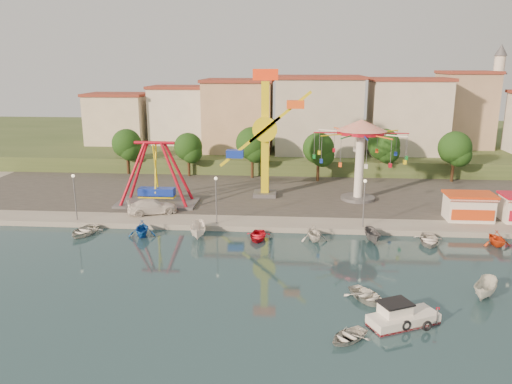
# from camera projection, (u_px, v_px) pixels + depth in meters

# --- Properties ---
(ground) EXTENTS (200.00, 200.00, 0.00)m
(ground) POSITION_uv_depth(u_px,v_px,m) (286.00, 280.00, 42.35)
(ground) COLOR #15313A
(ground) RESTS_ON ground
(quay_deck) EXTENTS (200.00, 100.00, 0.60)m
(quay_deck) POSITION_uv_depth(u_px,v_px,m) (292.00, 151.00, 102.09)
(quay_deck) COLOR #9E998E
(quay_deck) RESTS_ON ground
(asphalt_pad) EXTENTS (90.00, 28.00, 0.01)m
(asphalt_pad) POSITION_uv_depth(u_px,v_px,m) (291.00, 187.00, 71.14)
(asphalt_pad) COLOR #4C4944
(asphalt_pad) RESTS_ON quay_deck
(hill_terrace) EXTENTS (200.00, 60.00, 3.00)m
(hill_terrace) POSITION_uv_depth(u_px,v_px,m) (293.00, 141.00, 106.61)
(hill_terrace) COLOR #384C26
(hill_terrace) RESTS_ON ground
(pirate_ship_ride) EXTENTS (10.00, 5.00, 8.00)m
(pirate_ship_ride) POSITION_uv_depth(u_px,v_px,m) (156.00, 175.00, 61.77)
(pirate_ship_ride) COLOR #59595E
(pirate_ship_ride) RESTS_ON quay_deck
(kamikaze_tower) EXTENTS (7.92, 3.10, 16.50)m
(kamikaze_tower) POSITION_uv_depth(u_px,v_px,m) (268.00, 138.00, 64.50)
(kamikaze_tower) COLOR #59595E
(kamikaze_tower) RESTS_ON quay_deck
(wave_swinger) EXTENTS (11.60, 11.60, 10.40)m
(wave_swinger) POSITION_uv_depth(u_px,v_px,m) (361.00, 142.00, 62.92)
(wave_swinger) COLOR #59595E
(wave_swinger) RESTS_ON quay_deck
(booth_left) EXTENTS (5.40, 3.78, 3.08)m
(booth_left) POSITION_uv_depth(u_px,v_px,m) (469.00, 206.00, 56.18)
(booth_left) COLOR white
(booth_left) RESTS_ON quay_deck
(lamp_post_0) EXTENTS (0.14, 0.14, 5.00)m
(lamp_post_0) POSITION_uv_depth(u_px,v_px,m) (75.00, 198.00, 55.93)
(lamp_post_0) COLOR #59595E
(lamp_post_0) RESTS_ON quay_deck
(lamp_post_1) EXTENTS (0.14, 0.14, 5.00)m
(lamp_post_1) POSITION_uv_depth(u_px,v_px,m) (216.00, 201.00, 54.72)
(lamp_post_1) COLOR #59595E
(lamp_post_1) RESTS_ON quay_deck
(lamp_post_2) EXTENTS (0.14, 0.14, 5.00)m
(lamp_post_2) POSITION_uv_depth(u_px,v_px,m) (364.00, 205.00, 53.50)
(lamp_post_2) COLOR #59595E
(lamp_post_2) RESTS_ON quay_deck
(tree_0) EXTENTS (4.60, 4.60, 7.19)m
(tree_0) POSITION_uv_depth(u_px,v_px,m) (127.00, 144.00, 78.61)
(tree_0) COLOR #382314
(tree_0) RESTS_ON quay_deck
(tree_1) EXTENTS (4.35, 4.35, 6.80)m
(tree_1) POSITION_uv_depth(u_px,v_px,m) (188.00, 147.00, 77.21)
(tree_1) COLOR #382314
(tree_1) RESTS_ON quay_deck
(tree_2) EXTENTS (5.02, 5.02, 7.85)m
(tree_2) POSITION_uv_depth(u_px,v_px,m) (252.00, 144.00, 75.86)
(tree_2) COLOR #382314
(tree_2) RESTS_ON quay_deck
(tree_3) EXTENTS (4.68, 4.68, 7.32)m
(tree_3) POSITION_uv_depth(u_px,v_px,m) (319.00, 148.00, 73.80)
(tree_3) COLOR #382314
(tree_3) RESTS_ON quay_deck
(tree_4) EXTENTS (4.86, 4.86, 7.60)m
(tree_4) POSITION_uv_depth(u_px,v_px,m) (384.00, 145.00, 75.88)
(tree_4) COLOR #382314
(tree_4) RESTS_ON quay_deck
(tree_5) EXTENTS (4.83, 4.83, 7.54)m
(tree_5) POSITION_uv_depth(u_px,v_px,m) (455.00, 148.00, 73.37)
(tree_5) COLOR #382314
(tree_5) RESTS_ON quay_deck
(building_0) EXTENTS (9.26, 9.53, 11.87)m
(building_0) POSITION_uv_depth(u_px,v_px,m) (101.00, 115.00, 87.07)
(building_0) COLOR beige
(building_0) RESTS_ON hill_terrace
(building_1) EXTENTS (12.33, 9.01, 8.63)m
(building_1) POSITION_uv_depth(u_px,v_px,m) (177.00, 122.00, 91.69)
(building_1) COLOR silver
(building_1) RESTS_ON hill_terrace
(building_2) EXTENTS (11.95, 9.28, 11.23)m
(building_2) POSITION_uv_depth(u_px,v_px,m) (248.00, 115.00, 90.93)
(building_2) COLOR tan
(building_2) RESTS_ON hill_terrace
(building_3) EXTENTS (12.59, 10.50, 9.20)m
(building_3) POSITION_uv_depth(u_px,v_px,m) (325.00, 123.00, 87.09)
(building_3) COLOR beige
(building_3) RESTS_ON hill_terrace
(building_4) EXTENTS (10.75, 9.23, 9.24)m
(building_4) POSITION_uv_depth(u_px,v_px,m) (399.00, 122.00, 89.34)
(building_4) COLOR beige
(building_4) RESTS_ON hill_terrace
(building_5) EXTENTS (12.77, 10.96, 11.21)m
(building_5) POSITION_uv_depth(u_px,v_px,m) (480.00, 118.00, 86.28)
(building_5) COLOR tan
(building_5) RESTS_ON hill_terrace
(minaret) EXTENTS (2.80, 2.80, 18.00)m
(minaret) POSITION_uv_depth(u_px,v_px,m) (496.00, 93.00, 88.55)
(minaret) COLOR silver
(minaret) RESTS_ON hill_terrace
(cabin_motorboat) EXTENTS (5.35, 3.87, 1.77)m
(cabin_motorboat) POSITION_uv_depth(u_px,v_px,m) (401.00, 318.00, 35.08)
(cabin_motorboat) COLOR white
(cabin_motorboat) RESTS_ON ground
(rowboat_a) EXTENTS (4.12, 4.49, 0.76)m
(rowboat_a) POSITION_uv_depth(u_px,v_px,m) (367.00, 296.00, 38.57)
(rowboat_a) COLOR silver
(rowboat_a) RESTS_ON ground
(rowboat_b) EXTENTS (3.74, 3.70, 0.64)m
(rowboat_b) POSITION_uv_depth(u_px,v_px,m) (348.00, 336.00, 33.03)
(rowboat_b) COLOR silver
(rowboat_b) RESTS_ON ground
(skiff) EXTENTS (3.24, 3.98, 1.47)m
(skiff) POSITION_uv_depth(u_px,v_px,m) (486.00, 289.00, 38.93)
(skiff) COLOR silver
(skiff) RESTS_ON ground
(van) EXTENTS (6.19, 4.35, 1.66)m
(van) POSITION_uv_depth(u_px,v_px,m) (152.00, 207.00, 58.69)
(van) COLOR silver
(van) RESTS_ON quay_deck
(moored_boat_0) EXTENTS (3.76, 4.66, 0.85)m
(moored_boat_0) POSITION_uv_depth(u_px,v_px,m) (84.00, 231.00, 53.36)
(moored_boat_0) COLOR silver
(moored_boat_0) RESTS_ON ground
(moored_boat_1) EXTENTS (3.50, 3.85, 1.75)m
(moored_boat_1) POSITION_uv_depth(u_px,v_px,m) (142.00, 228.00, 52.76)
(moored_boat_1) COLOR #1451B2
(moored_boat_1) RESTS_ON ground
(moored_boat_2) EXTENTS (2.05, 4.28, 1.59)m
(moored_boat_2) POSITION_uv_depth(u_px,v_px,m) (198.00, 230.00, 52.32)
(moored_boat_2) COLOR white
(moored_boat_2) RESTS_ON ground
(moored_boat_3) EXTENTS (2.61, 3.60, 0.73)m
(moored_boat_3) POSITION_uv_depth(u_px,v_px,m) (258.00, 236.00, 51.95)
(moored_boat_3) COLOR red
(moored_boat_3) RESTS_ON ground
(moored_boat_4) EXTENTS (3.48, 3.78, 1.67)m
(moored_boat_4) POSITION_uv_depth(u_px,v_px,m) (314.00, 233.00, 51.39)
(moored_boat_4) COLOR silver
(moored_boat_4) RESTS_ON ground
(moored_boat_5) EXTENTS (1.70, 3.68, 1.37)m
(moored_boat_5) POSITION_uv_depth(u_px,v_px,m) (373.00, 236.00, 50.98)
(moored_boat_5) COLOR #57575C
(moored_boat_5) RESTS_ON ground
(moored_boat_6) EXTENTS (3.55, 4.46, 0.83)m
(moored_boat_6) POSITION_uv_depth(u_px,v_px,m) (429.00, 240.00, 50.62)
(moored_boat_6) COLOR silver
(moored_boat_6) RESTS_ON ground
(moored_boat_7) EXTENTS (3.03, 3.37, 1.59)m
(moored_boat_7) POSITION_uv_depth(u_px,v_px,m) (497.00, 238.00, 50.02)
(moored_boat_7) COLOR red
(moored_boat_7) RESTS_ON ground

